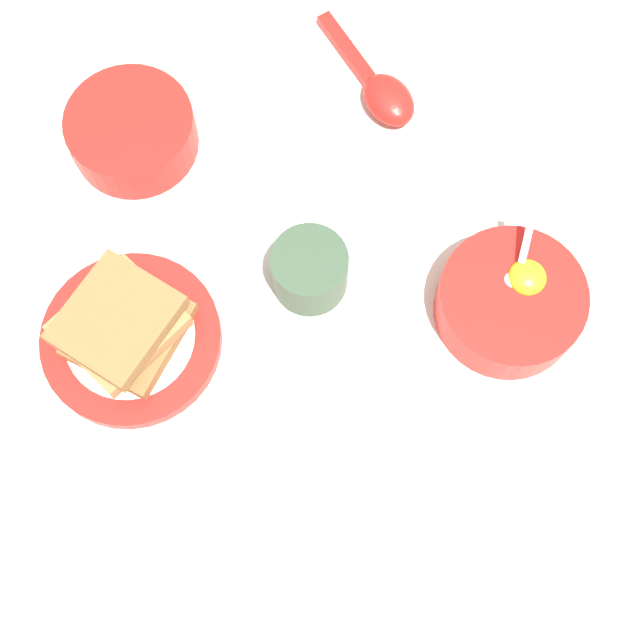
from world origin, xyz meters
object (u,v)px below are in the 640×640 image
object	(u,v)px
toast_plate	(131,339)
toast_sandwich	(122,325)
egg_bowl	(510,301)
soup_spoon	(381,91)
drinking_cup	(314,271)
congee_bowl	(132,131)

from	to	relation	value
toast_plate	toast_sandwich	distance (m)	0.04
toast_plate	egg_bowl	bearing A→B (deg)	-166.42
toast_plate	soup_spoon	bearing A→B (deg)	-123.45
egg_bowl	drinking_cup	xyz separation A→B (m)	(0.20, -0.00, 0.00)
toast_plate	congee_bowl	size ratio (longest dim) A/B	1.32
toast_plate	drinking_cup	size ratio (longest dim) A/B	2.33
toast_sandwich	congee_bowl	xyz separation A→B (m)	(0.04, -0.22, -0.02)
soup_spoon	congee_bowl	bearing A→B (deg)	20.79
egg_bowl	toast_plate	world-z (taller)	egg_bowl
egg_bowl	toast_plate	size ratio (longest dim) A/B	0.85
toast_plate	soup_spoon	size ratio (longest dim) A/B	1.20
egg_bowl	congee_bowl	bearing A→B (deg)	-17.83
egg_bowl	congee_bowl	world-z (taller)	egg_bowl
drinking_cup	congee_bowl	bearing A→B (deg)	-31.23
congee_bowl	drinking_cup	world-z (taller)	drinking_cup
soup_spoon	drinking_cup	distance (m)	0.23
toast_plate	toast_sandwich	bearing A→B (deg)	-35.37
toast_sandwich	drinking_cup	size ratio (longest dim) A/B	1.82
toast_sandwich	egg_bowl	bearing A→B (deg)	-166.77
toast_sandwich	soup_spoon	world-z (taller)	toast_sandwich
toast_plate	toast_sandwich	xyz separation A→B (m)	(0.00, -0.00, 0.04)
toast_plate	soup_spoon	world-z (taller)	soup_spoon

